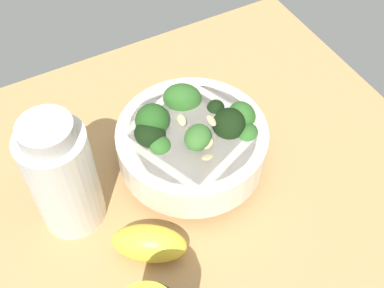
% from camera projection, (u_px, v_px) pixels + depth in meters
% --- Properties ---
extents(ground_plane, '(0.57, 0.57, 0.04)m').
position_uv_depth(ground_plane, '(213.00, 186.00, 0.62)').
color(ground_plane, tan).
extents(bowl_of_broccoli, '(0.18, 0.18, 0.10)m').
position_uv_depth(bowl_of_broccoli, '(192.00, 140.00, 0.59)').
color(bowl_of_broccoli, silver).
rests_on(bowl_of_broccoli, ground_plane).
extents(lemon_wedge, '(0.08, 0.09, 0.04)m').
position_uv_depth(lemon_wedge, '(149.00, 243.00, 0.53)').
color(lemon_wedge, yellow).
rests_on(lemon_wedge, ground_plane).
extents(bottle_short, '(0.07, 0.07, 0.16)m').
position_uv_depth(bottle_short, '(62.00, 176.00, 0.52)').
color(bottle_short, beige).
rests_on(bottle_short, ground_plane).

